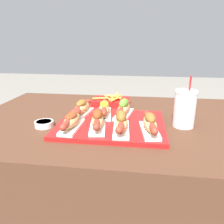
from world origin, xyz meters
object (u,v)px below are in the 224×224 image
at_px(serving_tray, 111,124).
at_px(hot_dog_0, 72,121).
at_px(hot_dog_1, 98,120).
at_px(hot_dog_5, 104,109).
at_px(fries_basket, 111,102).
at_px(hot_dog_6, 124,108).
at_px(drink_cup, 185,109).
at_px(hot_dog_4, 82,108).
at_px(sauce_bowl, 44,124).
at_px(hot_dog_3, 150,124).
at_px(hot_dog_2, 121,122).

xyz_separation_m(serving_tray, hot_dog_0, (-0.15, -0.09, 0.04)).
distance_m(hot_dog_1, hot_dog_5, 0.16).
height_order(hot_dog_0, fries_basket, hot_dog_0).
bearing_deg(hot_dog_6, drink_cup, -10.33).
xyz_separation_m(serving_tray, hot_dog_4, (-0.15, 0.08, 0.04)).
bearing_deg(hot_dog_5, drink_cup, -7.08).
relative_size(hot_dog_6, fries_basket, 1.04).
bearing_deg(fries_basket, sauce_bowl, -123.21).
relative_size(hot_dog_3, hot_dog_5, 1.00).
distance_m(hot_dog_4, hot_dog_6, 0.20).
relative_size(hot_dog_3, fries_basket, 1.04).
xyz_separation_m(hot_dog_3, sauce_bowl, (-0.45, 0.04, -0.04)).
bearing_deg(hot_dog_2, hot_dog_1, 170.60).
height_order(serving_tray, hot_dog_2, hot_dog_2).
xyz_separation_m(hot_dog_1, hot_dog_5, (0.00, 0.16, -0.00)).
bearing_deg(hot_dog_6, hot_dog_2, -88.83).
height_order(hot_dog_1, fries_basket, hot_dog_1).
xyz_separation_m(hot_dog_2, hot_dog_4, (-0.20, 0.17, -0.00)).
relative_size(serving_tray, sauce_bowl, 5.64).
bearing_deg(fries_basket, drink_cup, -37.81).
xyz_separation_m(serving_tray, hot_dog_6, (0.04, 0.09, 0.04)).
bearing_deg(sauce_bowl, fries_basket, 56.79).
xyz_separation_m(hot_dog_3, fries_basket, (-0.21, 0.40, -0.03)).
height_order(hot_dog_0, hot_dog_1, hot_dog_1).
relative_size(hot_dog_1, hot_dog_2, 0.99).
xyz_separation_m(hot_dog_1, drink_cup, (0.35, 0.12, 0.03)).
bearing_deg(hot_dog_2, hot_dog_5, 118.06).
relative_size(hot_dog_1, hot_dog_5, 1.00).
bearing_deg(drink_cup, hot_dog_3, -139.58).
bearing_deg(hot_dog_3, hot_dog_4, 152.75).
relative_size(hot_dog_4, drink_cup, 0.97).
height_order(hot_dog_5, fries_basket, hot_dog_5).
distance_m(hot_dog_3, hot_dog_4, 0.35).
bearing_deg(hot_dog_6, sauce_bowl, -157.76).
distance_m(serving_tray, sauce_bowl, 0.29).
bearing_deg(hot_dog_5, hot_dog_6, 2.61).
bearing_deg(sauce_bowl, hot_dog_6, 22.24).
relative_size(hot_dog_2, hot_dog_6, 1.01).
xyz_separation_m(hot_dog_5, drink_cup, (0.35, -0.04, 0.03)).
bearing_deg(hot_dog_6, hot_dog_4, -176.32).
relative_size(hot_dog_4, hot_dog_6, 1.01).
relative_size(hot_dog_4, fries_basket, 1.05).
bearing_deg(drink_cup, sauce_bowl, -171.63).
distance_m(hot_dog_1, drink_cup, 0.37).
xyz_separation_m(hot_dog_4, sauce_bowl, (-0.13, -0.12, -0.04)).
xyz_separation_m(hot_dog_5, sauce_bowl, (-0.24, -0.13, -0.04)).
relative_size(hot_dog_0, hot_dog_3, 1.01).
bearing_deg(hot_dog_1, fries_basket, 90.42).
height_order(hot_dog_0, hot_dog_3, hot_dog_3).
relative_size(serving_tray, hot_dog_0, 2.10).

